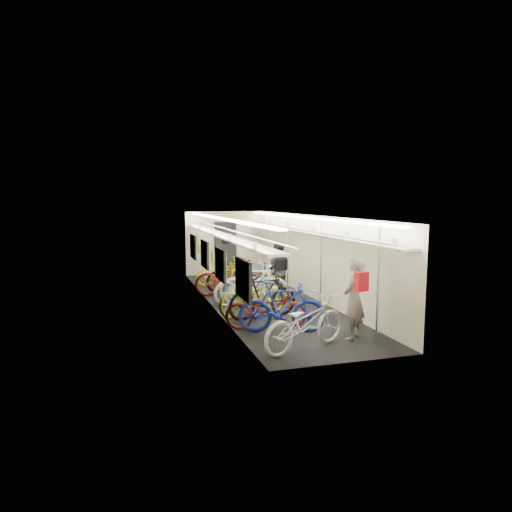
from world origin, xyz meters
TOP-DOWN VIEW (x-y plane):
  - train_car_shell at (-0.36, 0.71)m, footprint 10.00×10.00m
  - bicycle_0 at (-0.51, -4.15)m, footprint 2.12×1.39m
  - bicycle_1 at (-0.55, -2.96)m, footprint 1.94×1.06m
  - bicycle_2 at (-0.78, -2.60)m, footprint 1.89×1.00m
  - bicycle_3 at (-0.56, -1.69)m, footprint 1.92×0.90m
  - bicycle_4 at (-0.70, -1.35)m, footprint 2.05×1.18m
  - bicycle_5 at (-0.35, -0.16)m, footprint 1.96×0.97m
  - bicycle_6 at (-0.51, -0.08)m, footprint 2.17×1.21m
  - bicycle_7 at (-0.23, 0.23)m, footprint 1.86×0.58m
  - bicycle_8 at (-0.72, 1.23)m, footprint 2.07×0.73m
  - bicycle_9 at (-0.50, 1.68)m, footprint 1.77×0.67m
  - bicycle_10 at (-0.60, 2.75)m, footprint 1.82×0.77m
  - passenger_near at (0.71, -3.80)m, footprint 0.73×0.71m
  - passenger_mid at (0.45, 0.19)m, footprint 0.98×0.88m
  - backpack at (0.61, -4.25)m, footprint 0.29×0.20m

SIDE VIEW (x-z plane):
  - bicycle_10 at x=-0.60m, z-range 0.00..0.93m
  - bicycle_2 at x=-0.78m, z-range 0.00..0.94m
  - bicycle_4 at x=-0.70m, z-range 0.00..1.02m
  - bicycle_9 at x=-0.50m, z-range 0.00..1.04m
  - bicycle_0 at x=-0.51m, z-range 0.00..1.05m
  - bicycle_6 at x=-0.51m, z-range 0.00..1.08m
  - bicycle_8 at x=-0.72m, z-range 0.00..1.08m
  - bicycle_7 at x=-0.23m, z-range 0.00..1.11m
  - bicycle_3 at x=-0.56m, z-range 0.00..1.11m
  - bicycle_1 at x=-0.55m, z-range 0.00..1.12m
  - bicycle_5 at x=-0.35m, z-range 0.00..1.13m
  - passenger_mid at x=0.45m, z-range 0.00..1.64m
  - passenger_near at x=0.71m, z-range 0.00..1.69m
  - backpack at x=0.61m, z-range 1.09..1.47m
  - train_car_shell at x=-0.36m, z-range -3.34..6.66m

